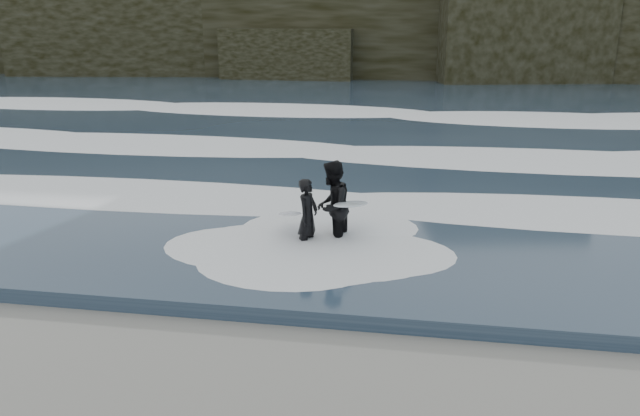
{
  "coord_description": "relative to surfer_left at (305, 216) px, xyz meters",
  "views": [
    {
      "loc": [
        2.42,
        -6.12,
        4.96
      ],
      "look_at": [
        0.33,
        6.49,
        1.0
      ],
      "focal_mm": 35.0,
      "sensor_mm": 36.0,
      "label": 1
    }
  ],
  "objects": [
    {
      "name": "sea",
      "position": [
        -0.01,
        22.65,
        -0.69
      ],
      "size": [
        90.0,
        52.0,
        0.3
      ],
      "primitive_type": "cube",
      "color": "#27374A",
      "rests_on": "ground"
    },
    {
      "name": "foam_mid",
      "position": [
        -0.01,
        9.65,
        -0.42
      ],
      "size": [
        60.0,
        4.0,
        0.24
      ],
      "primitive_type": "ellipsoid",
      "color": "white",
      "rests_on": "sea"
    },
    {
      "name": "foam_near",
      "position": [
        -0.01,
        2.65,
        -0.44
      ],
      "size": [
        60.0,
        3.2,
        0.2
      ],
      "primitive_type": "ellipsoid",
      "color": "white",
      "rests_on": "sea"
    },
    {
      "name": "surfer_left",
      "position": [
        0.0,
        0.0,
        0.0
      ],
      "size": [
        1.12,
        1.87,
        1.67
      ],
      "color": "black",
      "rests_on": "ground"
    },
    {
      "name": "foam_far",
      "position": [
        -0.01,
        18.65,
        -0.39
      ],
      "size": [
        60.0,
        4.8,
        0.3
      ],
      "primitive_type": "ellipsoid",
      "color": "white",
      "rests_on": "sea"
    },
    {
      "name": "headland",
      "position": [
        -0.01,
        39.65,
        4.16
      ],
      "size": [
        70.0,
        9.0,
        10.0
      ],
      "primitive_type": "cube",
      "color": "black",
      "rests_on": "ground"
    },
    {
      "name": "surfer_right",
      "position": [
        0.58,
        0.29,
        0.17
      ],
      "size": [
        1.3,
        1.96,
        2.01
      ],
      "color": "black",
      "rests_on": "ground"
    }
  ]
}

